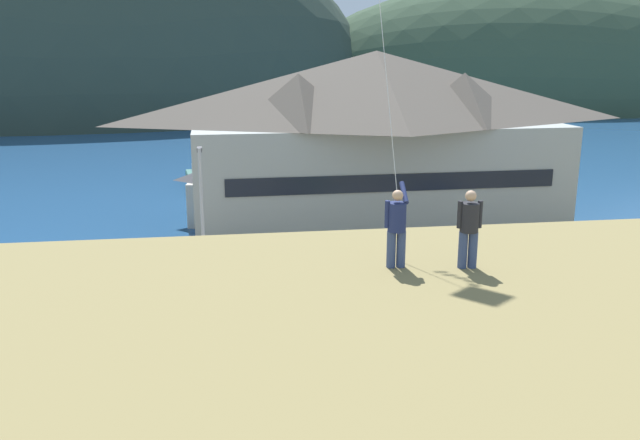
# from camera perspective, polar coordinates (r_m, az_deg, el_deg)

# --- Properties ---
(ground_plane) EXTENTS (600.00, 600.00, 0.00)m
(ground_plane) POSITION_cam_1_polar(r_m,az_deg,el_deg) (24.39, 1.14, -14.37)
(ground_plane) COLOR #66604C
(parking_lot_pad) EXTENTS (40.00, 20.00, 0.10)m
(parking_lot_pad) POSITION_cam_1_polar(r_m,az_deg,el_deg) (28.81, -0.52, -9.55)
(parking_lot_pad) COLOR gray
(parking_lot_pad) RESTS_ON ground
(bay_water) EXTENTS (360.00, 84.00, 0.03)m
(bay_water) POSITION_cam_1_polar(r_m,az_deg,el_deg) (82.01, -5.79, 6.09)
(bay_water) COLOR navy
(bay_water) RESTS_ON ground
(far_hill_east_peak) EXTENTS (137.10, 75.27, 88.88)m
(far_hill_east_peak) POSITION_cam_1_polar(r_m,az_deg,el_deg) (143.38, -23.35, 8.52)
(far_hill_east_peak) COLOR #2D3D33
(far_hill_east_peak) RESTS_ON ground
(far_hill_center_saddle) EXTENTS (117.87, 49.17, 55.08)m
(far_hill_center_saddle) POSITION_cam_1_polar(r_m,az_deg,el_deg) (153.38, 18.19, 9.28)
(far_hill_center_saddle) COLOR #334733
(far_hill_center_saddle) RESTS_ON ground
(harbor_lodge) EXTENTS (26.59, 12.26, 11.96)m
(harbor_lodge) POSITION_cam_1_polar(r_m,az_deg,el_deg) (45.43, 4.90, 7.55)
(harbor_lodge) COLOR #999E99
(harbor_lodge) RESTS_ON ground
(storage_shed_near_lot) EXTENTS (6.26, 5.37, 4.62)m
(storage_shed_near_lot) POSITION_cam_1_polar(r_m,az_deg,el_deg) (27.00, -23.79, -7.12)
(storage_shed_near_lot) COLOR #474C56
(storage_shed_near_lot) RESTS_ON ground
(storage_shed_waterside) EXTENTS (5.27, 4.43, 4.35)m
(storage_shed_waterside) POSITION_cam_1_polar(r_m,az_deg,el_deg) (46.61, -8.61, 2.48)
(storage_shed_waterside) COLOR beige
(storage_shed_waterside) RESTS_ON ground
(wharf_dock) EXTENTS (3.20, 11.28, 0.70)m
(wharf_dock) POSITION_cam_1_polar(r_m,az_deg,el_deg) (57.17, -6.69, 2.79)
(wharf_dock) COLOR #70604C
(wharf_dock) RESTS_ON ground
(moored_boat_wharfside) EXTENTS (3.49, 8.23, 2.16)m
(moored_boat_wharfside) POSITION_cam_1_polar(r_m,az_deg,el_deg) (59.64, -10.26, 3.50)
(moored_boat_wharfside) COLOR #23564C
(moored_boat_wharfside) RESTS_ON ground
(moored_boat_outer_mooring) EXTENTS (2.33, 5.96, 2.16)m
(moored_boat_outer_mooring) POSITION_cam_1_polar(r_m,az_deg,el_deg) (55.07, -3.23, 2.82)
(moored_boat_outer_mooring) COLOR #23564C
(moored_boat_outer_mooring) RESTS_ON ground
(parked_car_lone_by_shed) EXTENTS (4.25, 2.14, 1.82)m
(parked_car_lone_by_shed) POSITION_cam_1_polar(r_m,az_deg,el_deg) (23.43, -4.31, -12.74)
(parked_car_lone_by_shed) COLOR #9EA3A8
(parked_car_lone_by_shed) RESTS_ON parking_lot_pad
(parked_car_mid_row_far) EXTENTS (4.21, 2.07, 1.82)m
(parked_car_mid_row_far) POSITION_cam_1_polar(r_m,az_deg,el_deg) (28.91, 24.91, -8.69)
(parked_car_mid_row_far) COLOR #9EA3A8
(parked_car_mid_row_far) RESTS_ON parking_lot_pad
(parked_car_front_row_silver) EXTENTS (4.35, 2.36, 1.82)m
(parked_car_front_row_silver) POSITION_cam_1_polar(r_m,az_deg,el_deg) (25.39, 10.33, -10.71)
(parked_car_front_row_silver) COLOR #236633
(parked_car_front_row_silver) RESTS_ON parking_lot_pad
(parked_car_corner_spot) EXTENTS (4.33, 2.32, 1.82)m
(parked_car_corner_spot) POSITION_cam_1_polar(r_m,az_deg,el_deg) (32.12, 10.12, -5.26)
(parked_car_corner_spot) COLOR silver
(parked_car_corner_spot) RESTS_ON parking_lot_pad
(parked_car_back_row_right) EXTENTS (4.26, 2.17, 1.82)m
(parked_car_back_row_right) POSITION_cam_1_polar(r_m,az_deg,el_deg) (34.62, 21.48, -4.61)
(parked_car_back_row_right) COLOR navy
(parked_car_back_row_right) RESTS_ON parking_lot_pad
(parked_car_back_row_left) EXTENTS (4.34, 2.34, 1.82)m
(parked_car_back_row_left) POSITION_cam_1_polar(r_m,az_deg,el_deg) (29.44, 2.42, -6.88)
(parked_car_back_row_left) COLOR slate
(parked_car_back_row_left) RESTS_ON parking_lot_pad
(parked_car_mid_row_center) EXTENTS (4.32, 2.30, 1.82)m
(parked_car_mid_row_center) POSITION_cam_1_polar(r_m,az_deg,el_deg) (29.03, -12.70, -7.55)
(parked_car_mid_row_center) COLOR #9EA3A8
(parked_car_mid_row_center) RESTS_ON parking_lot_pad
(parking_light_pole) EXTENTS (0.24, 0.78, 7.23)m
(parking_light_pole) POSITION_cam_1_polar(r_m,az_deg,el_deg) (32.54, -10.33, 0.86)
(parking_light_pole) COLOR #ADADB2
(parking_light_pole) RESTS_ON parking_lot_pad
(person_kite_flyer) EXTENTS (0.53, 0.65, 1.86)m
(person_kite_flyer) POSITION_cam_1_polar(r_m,az_deg,el_deg) (14.23, 6.76, -0.47)
(person_kite_flyer) COLOR #384770
(person_kite_flyer) RESTS_ON grassy_hill_foreground
(person_companion) EXTENTS (0.55, 0.40, 1.74)m
(person_companion) POSITION_cam_1_polar(r_m,az_deg,el_deg) (14.45, 12.97, -0.58)
(person_companion) COLOR #384770
(person_companion) RESTS_ON grassy_hill_foreground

